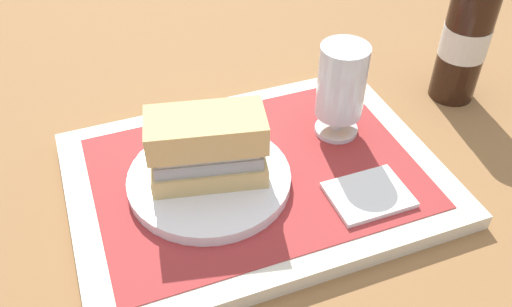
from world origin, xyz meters
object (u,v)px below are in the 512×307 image
at_px(plate, 210,180).
at_px(beer_bottle, 467,32).
at_px(beer_glass, 341,86).
at_px(sandwich, 210,147).

xyz_separation_m(plate, beer_bottle, (0.40, 0.08, 0.08)).
height_order(plate, beer_glass, beer_glass).
distance_m(plate, beer_bottle, 0.41).
bearing_deg(plate, beer_glass, 11.46).
bearing_deg(sandwich, beer_bottle, 23.43).
xyz_separation_m(beer_glass, beer_bottle, (0.21, 0.04, 0.01)).
height_order(sandwich, beer_bottle, beer_bottle).
bearing_deg(sandwich, plate, -180.00).
xyz_separation_m(sandwich, beer_glass, (0.18, 0.04, 0.01)).
bearing_deg(sandwich, beer_glass, 24.06).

